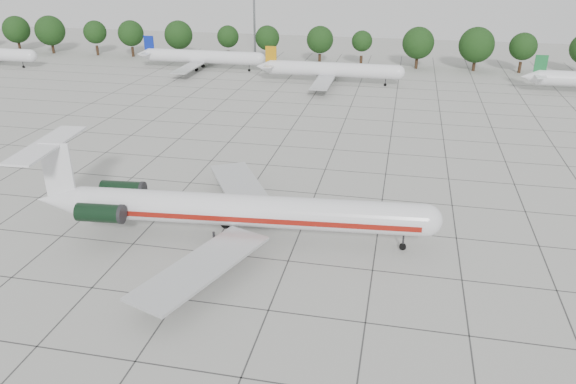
% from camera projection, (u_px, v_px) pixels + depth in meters
% --- Properties ---
extents(ground, '(260.00, 260.00, 0.00)m').
position_uv_depth(ground, '(303.00, 223.00, 60.63)').
color(ground, '#A6A69F').
rests_on(ground, ground).
extents(apron_joints, '(170.00, 170.00, 0.02)m').
position_uv_depth(apron_joints, '(324.00, 172.00, 74.02)').
color(apron_joints, '#383838').
rests_on(apron_joints, ground).
extents(main_airliner, '(41.26, 32.33, 9.68)m').
position_uv_depth(main_airliner, '(225.00, 209.00, 56.04)').
color(main_airliner, silver).
rests_on(main_airliner, ground).
extents(ground_crew, '(0.73, 0.52, 1.91)m').
position_uv_depth(ground_crew, '(388.00, 223.00, 58.57)').
color(ground_crew, orange).
rests_on(ground_crew, ground).
extents(bg_airliner_b, '(28.24, 27.20, 7.40)m').
position_uv_depth(bg_airliner_b, '(202.00, 57.00, 132.21)').
color(bg_airliner_b, silver).
rests_on(bg_airliner_b, ground).
extents(bg_airliner_c, '(28.24, 27.20, 7.40)m').
position_uv_depth(bg_airliner_c, '(332.00, 70.00, 118.96)').
color(bg_airliner_c, silver).
rests_on(bg_airliner_c, ground).
extents(tree_line, '(249.86, 8.44, 10.22)m').
position_uv_depth(tree_line, '(320.00, 40.00, 136.28)').
color(tree_line, '#332114').
rests_on(tree_line, ground).
extents(floodlight_mast, '(1.60, 1.60, 25.45)m').
position_uv_depth(floodlight_mast, '(254.00, 0.00, 142.59)').
color(floodlight_mast, slate).
rests_on(floodlight_mast, ground).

